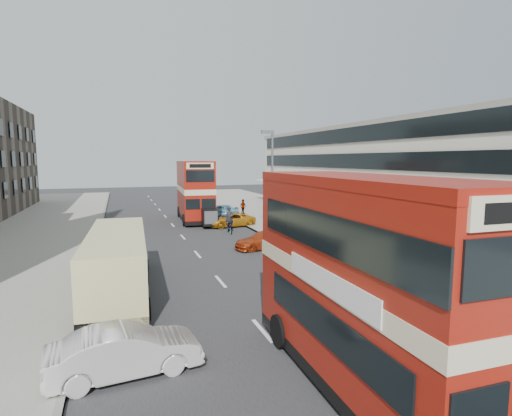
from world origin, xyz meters
name	(u,v)px	position (x,y,z in m)	size (l,w,h in m)	color
ground	(285,357)	(0.00, 0.00, 0.00)	(160.00, 160.00, 0.00)	#28282B
road_surface	(183,237)	(0.00, 20.00, 0.01)	(12.00, 90.00, 0.01)	#28282B
pavement_right	(322,228)	(12.00, 20.00, 0.07)	(12.00, 90.00, 0.15)	gray
pavement_left	(4,247)	(-12.00, 20.00, 0.07)	(12.00, 90.00, 0.15)	gray
kerb_left	(98,241)	(-6.10, 20.00, 0.07)	(0.20, 90.00, 0.16)	gray
kerb_right	(257,232)	(6.10, 20.00, 0.07)	(0.20, 90.00, 0.16)	gray
commercial_row	(386,173)	(19.95, 22.00, 4.70)	(9.90, 46.20, 9.30)	beige
street_lamp	(271,175)	(6.52, 18.00, 4.78)	(1.00, 0.20, 8.12)	slate
bus_main	(366,282)	(1.37, -2.05, 2.82)	(2.80, 9.75, 5.35)	black
bus_second	(195,190)	(2.50, 28.18, 2.95)	(3.38, 10.31, 5.59)	black
coach	(117,260)	(-4.74, 7.94, 1.49)	(2.82, 9.62, 2.52)	black
car_left_front	(125,351)	(-4.56, 0.54, 0.68)	(1.44, 4.13, 1.36)	silver
car_right_a	(264,240)	(4.53, 14.19, 0.59)	(1.64, 4.04, 1.17)	#A63410
car_right_b	(230,220)	(4.76, 23.47, 0.61)	(2.01, 4.36, 1.21)	#C57913
car_right_c	(221,210)	(5.53, 30.04, 0.64)	(1.51, 3.76, 1.28)	#5E9ABC
pedestrian_near	(301,226)	(8.02, 15.75, 1.10)	(0.70, 0.48, 1.91)	gray
pedestrian_far	(243,207)	(7.87, 29.76, 0.96)	(0.95, 0.39, 1.62)	gray
cyclist	(229,224)	(3.87, 20.49, 0.71)	(0.77, 1.90, 2.14)	gray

